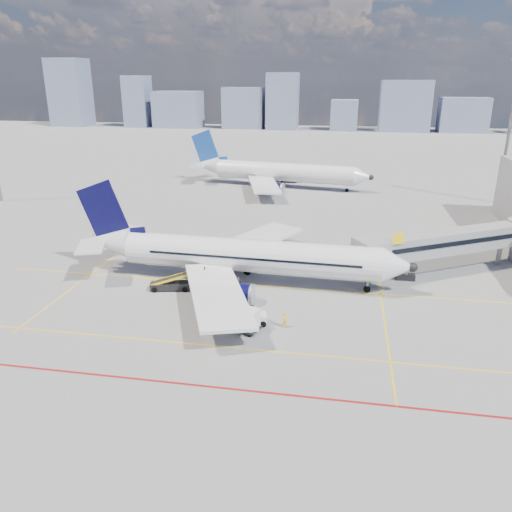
% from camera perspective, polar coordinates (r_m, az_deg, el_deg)
% --- Properties ---
extents(ground, '(420.00, 420.00, 0.00)m').
position_cam_1_polar(ground, '(49.56, -1.84, -6.94)').
color(ground, gray).
rests_on(ground, ground).
extents(apron_markings, '(90.00, 35.12, 0.01)m').
position_cam_1_polar(apron_markings, '(46.30, -3.56, -9.01)').
color(apron_markings, yellow).
rests_on(apron_markings, ground).
extents(jet_bridge, '(23.55, 15.78, 6.30)m').
position_cam_1_polar(jet_bridge, '(64.56, 22.34, 1.56)').
color(jet_bridge, '#9B9FA4').
rests_on(jet_bridge, ground).
extents(floodlight_mast_ne, '(3.20, 0.61, 25.45)m').
position_cam_1_polar(floodlight_mast_ne, '(102.76, 26.99, 12.82)').
color(floodlight_mast_ne, slate).
rests_on(floodlight_mast_ne, ground).
extents(distant_skyline, '(251.77, 15.24, 30.95)m').
position_cam_1_polar(distant_skyline, '(234.47, 5.40, 16.74)').
color(distant_skyline, slate).
rests_on(distant_skyline, ground).
extents(main_aircraft, '(38.98, 33.96, 11.36)m').
position_cam_1_polar(main_aircraft, '(56.64, -2.24, 0.09)').
color(main_aircraft, silver).
rests_on(main_aircraft, ground).
extents(second_aircraft, '(40.12, 34.73, 11.77)m').
position_cam_1_polar(second_aircraft, '(108.25, 2.35, 9.58)').
color(second_aircraft, silver).
rests_on(second_aircraft, ground).
extents(baggage_tug, '(2.71, 1.97, 1.72)m').
position_cam_1_polar(baggage_tug, '(47.75, -0.48, -6.92)').
color(baggage_tug, silver).
rests_on(baggage_tug, ground).
extents(cargo_dolly, '(4.49, 3.09, 2.26)m').
position_cam_1_polar(cargo_dolly, '(46.68, -2.05, -7.01)').
color(cargo_dolly, black).
rests_on(cargo_dolly, ground).
extents(belt_loader, '(6.34, 2.60, 2.54)m').
position_cam_1_polar(belt_loader, '(56.12, -9.59, -3.18)').
color(belt_loader, black).
rests_on(belt_loader, ground).
extents(ramp_worker, '(0.58, 0.67, 1.54)m').
position_cam_1_polar(ramp_worker, '(47.25, 3.31, -7.33)').
color(ramp_worker, yellow).
rests_on(ramp_worker, ground).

